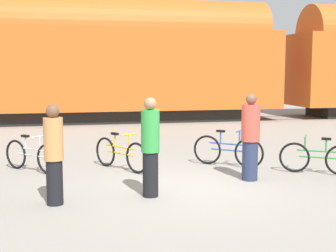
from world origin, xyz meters
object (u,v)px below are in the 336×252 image
at_px(bicycle_silver, 31,156).
at_px(bicycle_yellow, 120,154).
at_px(bicycle_green, 317,158).
at_px(freight_train, 122,57).
at_px(bicycle_blue, 228,151).
at_px(person_in_tan, 54,154).
at_px(person_in_green, 150,147).
at_px(person_in_red, 250,137).

height_order(bicycle_silver, bicycle_yellow, bicycle_yellow).
bearing_deg(bicycle_yellow, bicycle_green, -17.33).
relative_size(freight_train, bicycle_blue, 31.87).
bearing_deg(bicycle_green, person_in_tan, -167.30).
relative_size(freight_train, bicycle_yellow, 29.04).
xyz_separation_m(bicycle_green, person_in_green, (-3.83, -1.06, 0.54)).
relative_size(bicycle_blue, person_in_tan, 0.82).
bearing_deg(bicycle_blue, person_in_red, -90.40).
distance_m(freight_train, person_in_green, 12.43).
height_order(freight_train, bicycle_green, freight_train).
relative_size(bicycle_blue, bicycle_green, 0.98).
xyz_separation_m(bicycle_silver, bicycle_yellow, (1.95, -0.21, 0.01)).
bearing_deg(freight_train, bicycle_blue, -82.32).
xyz_separation_m(bicycle_yellow, person_in_green, (0.29, -2.35, 0.53)).
xyz_separation_m(person_in_tan, person_in_red, (3.84, 0.99, 0.03)).
bearing_deg(person_in_tan, bicycle_yellow, -20.83).
bearing_deg(person_in_green, bicycle_blue, 169.97).
distance_m(freight_train, bicycle_yellow, 10.26).
relative_size(bicycle_green, person_in_green, 0.80).
bearing_deg(bicycle_green, bicycle_blue, 144.40).
relative_size(bicycle_green, bicycle_yellow, 0.93).
distance_m(bicycle_green, person_in_red, 1.74).
height_order(person_in_tan, person_in_green, person_in_green).
distance_m(bicycle_green, person_in_tan, 5.64).
bearing_deg(freight_train, bicycle_yellow, -96.55).
bearing_deg(person_in_red, bicycle_green, -84.93).
bearing_deg(bicycle_yellow, person_in_red, -31.64).
bearing_deg(bicycle_blue, bicycle_silver, 175.81).
relative_size(person_in_green, person_in_red, 1.00).
bearing_deg(bicycle_silver, person_in_red, -21.39).
bearing_deg(bicycle_green, freight_train, 104.92).
bearing_deg(bicycle_silver, bicycle_blue, -4.19).
distance_m(person_in_tan, person_in_green, 1.66).
relative_size(bicycle_silver, person_in_green, 0.71).
distance_m(bicycle_yellow, person_in_red, 2.96).
relative_size(bicycle_silver, bicycle_green, 0.90).
relative_size(bicycle_yellow, person_in_red, 0.85).
height_order(bicycle_silver, person_in_tan, person_in_tan).
bearing_deg(person_in_red, person_in_green, 107.18).
bearing_deg(person_in_tan, person_in_green, -76.52).
relative_size(freight_train, bicycle_green, 31.13).
xyz_separation_m(bicycle_yellow, person_in_red, (2.48, -1.53, 0.52)).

